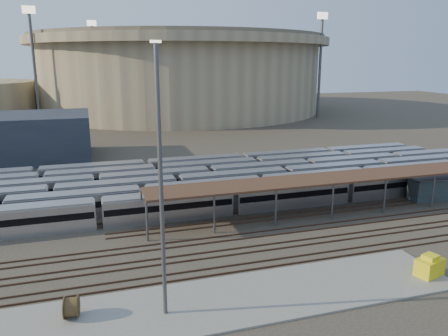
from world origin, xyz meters
TOP-DOWN VIEW (x-y plane):
  - ground at (0.00, 0.00)m, footprint 420.00×420.00m
  - apron at (-5.00, -15.00)m, footprint 50.00×9.00m
  - subway_trains at (-0.89, 18.50)m, footprint 124.51×23.90m
  - inspection_shed at (22.00, 4.00)m, footprint 60.30×6.00m
  - empty_tracks at (0.00, -5.00)m, footprint 170.00×9.62m
  - stadium at (25.00, 140.00)m, footprint 124.00×124.00m
  - floodlight_0 at (-30.00, 110.00)m, footprint 4.00×1.00m
  - floodlight_2 at (70.00, 100.00)m, footprint 4.00×1.00m
  - floodlight_3 at (-10.00, 160.00)m, footprint 4.00×1.00m
  - cable_reel_east at (-16.45, -13.62)m, footprint 1.31×2.07m
  - yard_light_pole at (-8.64, -15.37)m, footprint 0.82×0.36m
  - yellow_equipment at (18.50, -16.48)m, footprint 3.25×2.52m

SIDE VIEW (x-z plane):
  - ground at x=0.00m, z-range 0.00..0.00m
  - empty_tracks at x=0.00m, z-range 0.00..0.18m
  - apron at x=-5.00m, z-range 0.00..0.20m
  - yellow_equipment at x=18.50m, z-range 0.20..1.99m
  - cable_reel_east at x=-16.45m, z-range 0.20..2.15m
  - subway_trains at x=-0.89m, z-range 0.00..3.60m
  - inspection_shed at x=22.00m, z-range 2.33..7.63m
  - yard_light_pole at x=-8.64m, z-range 0.28..23.31m
  - stadium at x=25.00m, z-range 0.22..32.72m
  - floodlight_0 at x=-30.00m, z-range 1.45..39.85m
  - floodlight_2 at x=70.00m, z-range 1.45..39.85m
  - floodlight_3 at x=-10.00m, z-range 1.45..39.85m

